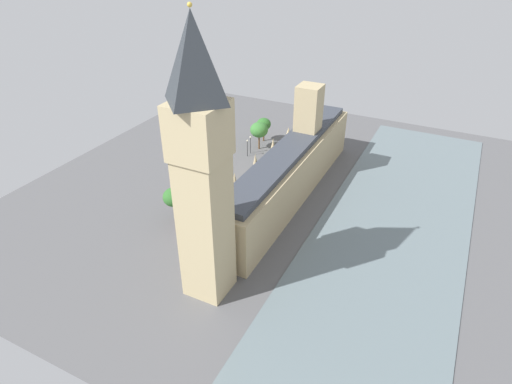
% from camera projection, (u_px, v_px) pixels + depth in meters
% --- Properties ---
extents(ground_plane, '(143.36, 143.36, 0.00)m').
position_uv_depth(ground_plane, '(282.00, 194.00, 127.13)').
color(ground_plane, '#565659').
extents(river_thames, '(36.61, 129.02, 0.25)m').
position_uv_depth(river_thames, '(395.00, 222.00, 114.62)').
color(river_thames, slate).
rests_on(river_thames, ground).
extents(parliament_building, '(11.27, 73.36, 28.90)m').
position_uv_depth(parliament_building, '(291.00, 168.00, 123.03)').
color(parliament_building, tan).
rests_on(parliament_building, ground).
extents(clock_tower, '(9.52, 9.52, 57.18)m').
position_uv_depth(clock_tower, '(201.00, 166.00, 78.64)').
color(clock_tower, tan).
rests_on(clock_tower, ground).
extents(car_dark_green_under_trees, '(2.04, 4.65, 1.74)m').
position_uv_depth(car_dark_green_under_trees, '(266.00, 162.00, 142.69)').
color(car_dark_green_under_trees, '#19472D').
rests_on(car_dark_green_under_trees, ground).
extents(car_white_trailing, '(2.03, 4.21, 1.74)m').
position_uv_depth(car_white_trailing, '(228.00, 189.00, 127.94)').
color(car_white_trailing, silver).
rests_on(car_white_trailing, ground).
extents(double_decker_bus_far_end, '(3.12, 10.62, 4.75)m').
position_uv_depth(double_decker_bus_far_end, '(200.00, 209.00, 115.48)').
color(double_decker_bus_far_end, red).
rests_on(double_decker_bus_far_end, ground).
extents(pedestrian_kerbside, '(0.71, 0.70, 1.72)m').
position_uv_depth(pedestrian_kerbside, '(229.00, 218.00, 115.12)').
color(pedestrian_kerbside, black).
rests_on(pedestrian_kerbside, ground).
extents(pedestrian_by_river_gate, '(0.56, 0.64, 1.60)m').
position_uv_depth(pedestrian_by_river_gate, '(266.00, 182.00, 131.55)').
color(pedestrian_by_river_gate, gray).
rests_on(pedestrian_by_river_gate, ground).
extents(pedestrian_opposite_hall, '(0.64, 0.61, 1.50)m').
position_uv_depth(pedestrian_opposite_hall, '(233.00, 216.00, 116.05)').
color(pedestrian_opposite_hall, '#336B60').
rests_on(pedestrian_opposite_hall, ground).
extents(plane_tree_midblock, '(5.13, 5.13, 8.69)m').
position_uv_depth(plane_tree_midblock, '(264.00, 124.00, 155.55)').
color(plane_tree_midblock, brown).
rests_on(plane_tree_midblock, ground).
extents(plane_tree_corner, '(6.16, 6.16, 9.76)m').
position_uv_depth(plane_tree_corner, '(259.00, 130.00, 149.56)').
color(plane_tree_corner, brown).
rests_on(plane_tree_corner, ground).
extents(plane_tree_near_tower, '(5.75, 5.75, 9.48)m').
position_uv_depth(plane_tree_near_tower, '(174.00, 197.00, 112.31)').
color(plane_tree_near_tower, brown).
rests_on(plane_tree_near_tower, ground).
extents(street_lamp_leading, '(0.56, 0.56, 6.33)m').
position_uv_depth(street_lamp_leading, '(250.00, 142.00, 147.75)').
color(street_lamp_leading, black).
rests_on(street_lamp_leading, ground).
extents(street_lamp_slot_10, '(0.56, 0.56, 6.04)m').
position_uv_depth(street_lamp_slot_10, '(247.00, 145.00, 145.99)').
color(street_lamp_slot_10, black).
rests_on(street_lamp_slot_10, ground).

